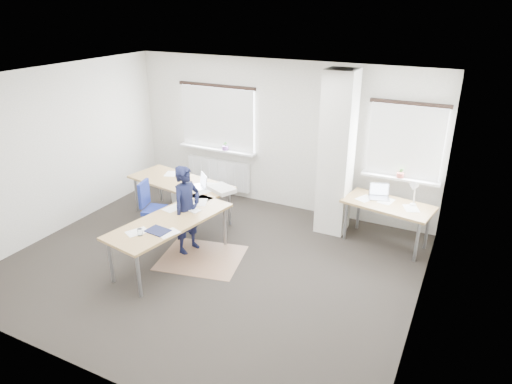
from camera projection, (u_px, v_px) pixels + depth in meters
The scene contains 8 objects.
ground at pixel (211, 263), 7.06m from camera, with size 6.00×6.00×0.00m, color #282520.
room_shell at pixel (234, 149), 6.67m from camera, with size 6.04×5.04×2.82m.
floor_mat at pixel (202, 258), 7.20m from camera, with size 1.25×1.06×0.01m, color #856149.
white_crate at pixel (187, 196), 9.06m from camera, with size 0.52×0.36×0.31m, color white.
desk_main at pixel (178, 201), 7.53m from camera, with size 2.40×2.98×0.96m.
desk_side at pixel (389, 206), 7.37m from camera, with size 1.50×0.93×1.22m.
task_chair at pixel (155, 218), 7.93m from camera, with size 0.52×0.50×0.93m.
person at pixel (187, 210), 7.16m from camera, with size 0.53×0.35×1.44m, color black.
Camera 1 is at (3.33, -5.12, 3.77)m, focal length 32.00 mm.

